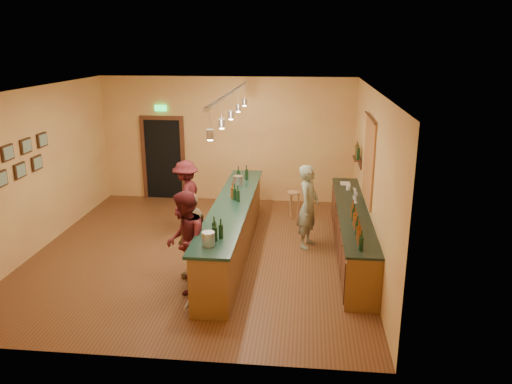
# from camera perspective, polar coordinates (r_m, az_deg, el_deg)

# --- Properties ---
(floor) EXTENTS (7.00, 7.00, 0.00)m
(floor) POSITION_cam_1_polar(r_m,az_deg,el_deg) (10.10, -6.31, -6.82)
(floor) COLOR #552E18
(floor) RESTS_ON ground
(ceiling) EXTENTS (6.50, 7.00, 0.02)m
(ceiling) POSITION_cam_1_polar(r_m,az_deg,el_deg) (9.30, -6.95, 11.56)
(ceiling) COLOR silver
(ceiling) RESTS_ON wall_back
(wall_back) EXTENTS (6.50, 0.02, 3.20)m
(wall_back) POSITION_cam_1_polar(r_m,az_deg,el_deg) (12.93, -3.32, 5.96)
(wall_back) COLOR #CD834D
(wall_back) RESTS_ON floor
(wall_front) EXTENTS (6.50, 0.02, 3.20)m
(wall_front) POSITION_cam_1_polar(r_m,az_deg,el_deg) (6.38, -13.30, -6.11)
(wall_front) COLOR #CD834D
(wall_front) RESTS_ON floor
(wall_left) EXTENTS (0.02, 7.00, 3.20)m
(wall_left) POSITION_cam_1_polar(r_m,az_deg,el_deg) (10.74, -23.81, 2.28)
(wall_left) COLOR #CD834D
(wall_left) RESTS_ON floor
(wall_right) EXTENTS (0.02, 7.00, 3.20)m
(wall_right) POSITION_cam_1_polar(r_m,az_deg,el_deg) (9.43, 13.06, 1.43)
(wall_right) COLOR #CD834D
(wall_right) RESTS_ON floor
(doorway) EXTENTS (1.15, 0.09, 2.48)m
(doorway) POSITION_cam_1_polar(r_m,az_deg,el_deg) (13.37, -10.53, 4.00)
(doorway) COLOR black
(doorway) RESTS_ON wall_back
(tapestry) EXTENTS (0.03, 1.40, 1.60)m
(tapestry) POSITION_cam_1_polar(r_m,az_deg,el_deg) (9.76, 12.77, 3.47)
(tapestry) COLOR maroon
(tapestry) RESTS_ON wall_right
(bottle_shelf) EXTENTS (0.17, 0.55, 0.54)m
(bottle_shelf) POSITION_cam_1_polar(r_m,az_deg,el_deg) (11.24, 11.56, 4.33)
(bottle_shelf) COLOR #462215
(bottle_shelf) RESTS_ON wall_right
(picture_grid) EXTENTS (0.06, 2.20, 0.70)m
(picture_grid) POSITION_cam_1_polar(r_m,az_deg,el_deg) (10.02, -25.90, 3.12)
(picture_grid) COLOR #382111
(picture_grid) RESTS_ON wall_left
(back_counter) EXTENTS (0.60, 4.55, 1.27)m
(back_counter) POSITION_cam_1_polar(r_m,az_deg,el_deg) (9.92, 10.91, -4.45)
(back_counter) COLOR brown
(back_counter) RESTS_ON floor
(tasting_bar) EXTENTS (0.73, 5.10, 1.38)m
(tasting_bar) POSITION_cam_1_polar(r_m,az_deg,el_deg) (9.76, -2.72, -3.75)
(tasting_bar) COLOR brown
(tasting_bar) RESTS_ON floor
(pendant_track) EXTENTS (0.11, 4.60, 0.50)m
(pendant_track) POSITION_cam_1_polar(r_m,az_deg,el_deg) (9.20, -2.92, 10.24)
(pendant_track) COLOR silver
(pendant_track) RESTS_ON ceiling
(bartender) EXTENTS (0.57, 0.71, 1.71)m
(bartender) POSITION_cam_1_polar(r_m,az_deg,el_deg) (10.08, 6.00, -1.66)
(bartender) COLOR gray
(bartender) RESTS_ON floor
(customer_a) EXTENTS (0.76, 0.92, 1.73)m
(customer_a) POSITION_cam_1_polar(r_m,az_deg,el_deg) (8.34, -8.08, -5.68)
(customer_a) COLOR #59191E
(customer_a) RESTS_ON floor
(customer_b) EXTENTS (0.59, 0.99, 1.58)m
(customer_b) POSITION_cam_1_polar(r_m,az_deg,el_deg) (8.84, -7.27, -4.86)
(customer_b) COLOR #997A51
(customer_b) RESTS_ON floor
(customer_c) EXTENTS (0.74, 1.10, 1.58)m
(customer_c) POSITION_cam_1_polar(r_m,az_deg,el_deg) (11.02, -7.96, -0.45)
(customer_c) COLOR #59191E
(customer_c) RESTS_ON floor
(bar_stool) EXTENTS (0.31, 0.31, 0.65)m
(bar_stool) POSITION_cam_1_polar(r_m,az_deg,el_deg) (11.78, 4.29, -0.66)
(bar_stool) COLOR #AF724F
(bar_stool) RESTS_ON floor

